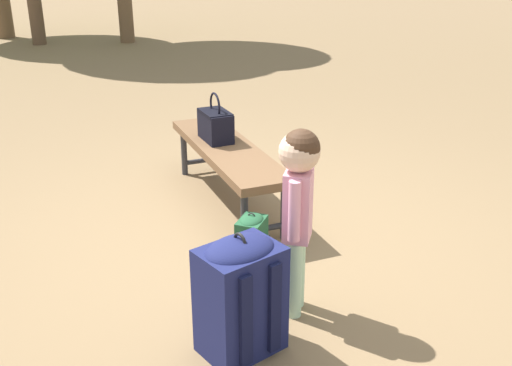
# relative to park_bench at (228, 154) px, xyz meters

# --- Properties ---
(ground_plane) EXTENTS (40.00, 40.00, 0.00)m
(ground_plane) POSITION_rel_park_bench_xyz_m (0.68, -0.13, -0.39)
(ground_plane) COLOR brown
(ground_plane) RESTS_ON ground
(park_bench) EXTENTS (1.60, 0.42, 0.45)m
(park_bench) POSITION_rel_park_bench_xyz_m (0.00, 0.00, 0.00)
(park_bench) COLOR brown
(park_bench) RESTS_ON ground
(handbag) EXTENTS (0.33, 0.20, 0.37)m
(handbag) POSITION_rel_park_bench_xyz_m (-0.17, -0.03, 0.18)
(handbag) COLOR black
(handbag) RESTS_ON park_bench
(child_standing) EXTENTS (0.24, 0.21, 1.02)m
(child_standing) POSITION_rel_park_bench_xyz_m (1.48, -0.14, 0.29)
(child_standing) COLOR #B2D8B2
(child_standing) RESTS_ON ground
(backpack_large) EXTENTS (0.39, 0.44, 0.63)m
(backpack_large) POSITION_rel_park_bench_xyz_m (1.68, -0.53, -0.08)
(backpack_large) COLOR #191E4C
(backpack_large) RESTS_ON ground
(backpack_small) EXTENTS (0.25, 0.24, 0.34)m
(backpack_small) POSITION_rel_park_bench_xyz_m (0.92, -0.17, -0.22)
(backpack_small) COLOR #1E4C2D
(backpack_small) RESTS_ON ground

